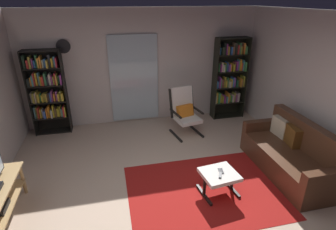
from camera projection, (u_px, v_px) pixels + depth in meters
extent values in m
plane|color=#CCAE96|center=(173.00, 195.00, 4.09)|extent=(7.02, 7.02, 0.00)
cube|color=beige|center=(143.00, 67.00, 6.16)|extent=(5.60, 0.06, 2.60)
cube|color=silver|center=(134.00, 79.00, 6.15)|extent=(1.10, 0.01, 2.00)
cube|color=#A01915|center=(203.00, 190.00, 4.18)|extent=(2.34, 1.79, 0.01)
cylinder|color=tan|center=(23.00, 179.00, 4.04)|extent=(0.05, 0.05, 0.51)
cylinder|color=tan|center=(0.00, 182.00, 3.98)|extent=(0.05, 0.05, 0.51)
cube|color=black|center=(29.00, 94.00, 5.59)|extent=(0.02, 0.30, 1.83)
cube|color=black|center=(66.00, 92.00, 5.74)|extent=(0.02, 0.30, 1.83)
cube|color=black|center=(49.00, 91.00, 5.79)|extent=(0.75, 0.02, 1.83)
cube|color=black|center=(55.00, 131.00, 6.03)|extent=(0.72, 0.28, 0.02)
cube|color=black|center=(52.00, 117.00, 5.89)|extent=(0.72, 0.28, 0.02)
cube|color=black|center=(49.00, 101.00, 5.74)|extent=(0.72, 0.28, 0.02)
cube|color=black|center=(46.00, 85.00, 5.59)|extent=(0.72, 0.28, 0.02)
cube|color=black|center=(43.00, 68.00, 5.45)|extent=(0.72, 0.28, 0.02)
cube|color=black|center=(40.00, 51.00, 5.30)|extent=(0.72, 0.28, 0.02)
cube|color=#579698|center=(35.00, 113.00, 5.75)|extent=(0.03, 0.11, 0.25)
cube|color=#A4963A|center=(38.00, 112.00, 5.79)|extent=(0.03, 0.17, 0.25)
cube|color=red|center=(39.00, 112.00, 5.77)|extent=(0.02, 0.18, 0.25)
cube|color=gold|center=(41.00, 113.00, 5.82)|extent=(0.03, 0.19, 0.20)
cube|color=#BFB4AF|center=(43.00, 113.00, 5.80)|extent=(0.02, 0.12, 0.20)
cube|color=#3E5EB7|center=(45.00, 114.00, 5.81)|extent=(0.04, 0.21, 0.17)
cube|color=orange|center=(47.00, 112.00, 5.81)|extent=(0.02, 0.19, 0.22)
cube|color=orange|center=(49.00, 111.00, 5.82)|extent=(0.04, 0.16, 0.26)
cube|color=beige|center=(52.00, 113.00, 5.84)|extent=(0.04, 0.22, 0.18)
cube|color=gold|center=(54.00, 111.00, 5.84)|extent=(0.03, 0.17, 0.27)
cube|color=brown|center=(56.00, 112.00, 5.85)|extent=(0.04, 0.15, 0.21)
cube|color=gold|center=(58.00, 112.00, 5.89)|extent=(0.04, 0.17, 0.19)
cube|color=#A59128|center=(60.00, 111.00, 5.89)|extent=(0.02, 0.15, 0.22)
cube|color=#5D9B91|center=(62.00, 112.00, 5.90)|extent=(0.04, 0.19, 0.18)
cube|color=red|center=(64.00, 111.00, 5.88)|extent=(0.03, 0.22, 0.23)
cube|color=gold|center=(65.00, 111.00, 5.89)|extent=(0.02, 0.20, 0.23)
cube|color=beige|center=(32.00, 97.00, 5.64)|extent=(0.03, 0.17, 0.21)
cube|color=olive|center=(34.00, 97.00, 5.62)|extent=(0.04, 0.20, 0.22)
cube|color=beige|center=(36.00, 97.00, 5.64)|extent=(0.02, 0.21, 0.22)
cube|color=#A88E35|center=(37.00, 96.00, 5.66)|extent=(0.02, 0.17, 0.24)
cube|color=gold|center=(39.00, 97.00, 5.68)|extent=(0.03, 0.24, 0.18)
cube|color=#2E8951|center=(41.00, 98.00, 5.68)|extent=(0.02, 0.11, 0.17)
cube|color=gold|center=(43.00, 98.00, 5.69)|extent=(0.04, 0.18, 0.15)
cube|color=olive|center=(45.00, 97.00, 5.68)|extent=(0.04, 0.12, 0.18)
cube|color=gold|center=(47.00, 97.00, 5.69)|extent=(0.03, 0.20, 0.19)
cube|color=#2D221D|center=(49.00, 96.00, 5.71)|extent=(0.03, 0.21, 0.19)
cube|color=#3055A2|center=(51.00, 96.00, 5.70)|extent=(0.02, 0.21, 0.20)
cube|color=#924389|center=(52.00, 95.00, 5.71)|extent=(0.03, 0.19, 0.24)
cube|color=orange|center=(55.00, 97.00, 5.74)|extent=(0.03, 0.17, 0.17)
cube|color=#97478D|center=(57.00, 95.00, 5.74)|extent=(0.03, 0.13, 0.21)
cube|color=gold|center=(59.00, 96.00, 5.76)|extent=(0.04, 0.22, 0.17)
cube|color=#99993D|center=(61.00, 95.00, 5.74)|extent=(0.03, 0.12, 0.22)
cube|color=gold|center=(63.00, 96.00, 5.77)|extent=(0.04, 0.22, 0.17)
cube|color=#242F2B|center=(29.00, 82.00, 5.48)|extent=(0.04, 0.18, 0.16)
cube|color=orange|center=(31.00, 82.00, 5.49)|extent=(0.04, 0.12, 0.18)
cube|color=teal|center=(33.00, 80.00, 5.50)|extent=(0.03, 0.21, 0.22)
cube|color=#BF3C37|center=(34.00, 79.00, 5.49)|extent=(0.02, 0.18, 0.27)
cube|color=gold|center=(37.00, 79.00, 5.52)|extent=(0.03, 0.17, 0.26)
cube|color=teal|center=(39.00, 79.00, 5.52)|extent=(0.03, 0.12, 0.26)
cube|color=gold|center=(41.00, 80.00, 5.54)|extent=(0.03, 0.16, 0.19)
cube|color=red|center=(43.00, 80.00, 5.53)|extent=(0.04, 0.20, 0.20)
cube|color=#367D4D|center=(45.00, 79.00, 5.54)|extent=(0.04, 0.16, 0.25)
cube|color=#25252D|center=(48.00, 80.00, 5.58)|extent=(0.03, 0.18, 0.19)
cube|color=beige|center=(50.00, 79.00, 5.57)|extent=(0.03, 0.20, 0.23)
cube|color=#9C3D8A|center=(52.00, 80.00, 5.57)|extent=(0.02, 0.15, 0.19)
cube|color=olive|center=(54.00, 80.00, 5.58)|extent=(0.03, 0.11, 0.18)
cube|color=red|center=(56.00, 78.00, 5.60)|extent=(0.03, 0.19, 0.25)
cube|color=gold|center=(57.00, 79.00, 5.59)|extent=(0.02, 0.23, 0.22)
cube|color=#2F804C|center=(59.00, 79.00, 5.62)|extent=(0.04, 0.11, 0.18)
cube|color=#97348D|center=(61.00, 79.00, 5.60)|extent=(0.04, 0.22, 0.21)
cube|color=#1B3021|center=(24.00, 62.00, 5.32)|extent=(0.04, 0.18, 0.27)
cube|color=red|center=(28.00, 64.00, 5.34)|extent=(0.04, 0.12, 0.17)
cube|color=#9C9437|center=(30.00, 62.00, 5.35)|extent=(0.04, 0.19, 0.24)
cube|color=#934183|center=(32.00, 63.00, 5.36)|extent=(0.02, 0.11, 0.19)
cube|color=#2A61A3|center=(35.00, 64.00, 5.39)|extent=(0.04, 0.11, 0.15)
cube|color=#3A8B4E|center=(37.00, 61.00, 5.38)|extent=(0.02, 0.13, 0.26)
cube|color=gold|center=(39.00, 63.00, 5.38)|extent=(0.03, 0.19, 0.20)
cube|color=orange|center=(41.00, 62.00, 5.40)|extent=(0.03, 0.22, 0.24)
cube|color=beige|center=(43.00, 63.00, 5.43)|extent=(0.02, 0.21, 0.16)
cube|color=#3565A8|center=(45.00, 63.00, 5.43)|extent=(0.04, 0.17, 0.18)
cube|color=gold|center=(48.00, 64.00, 5.42)|extent=(0.03, 0.24, 0.16)
cube|color=#272C32|center=(50.00, 61.00, 5.43)|extent=(0.04, 0.12, 0.26)
cube|color=gold|center=(52.00, 62.00, 5.44)|extent=(0.04, 0.13, 0.18)
cube|color=teal|center=(55.00, 61.00, 5.46)|extent=(0.04, 0.17, 0.22)
cube|color=red|center=(57.00, 62.00, 5.44)|extent=(0.03, 0.18, 0.20)
cube|color=black|center=(215.00, 80.00, 6.35)|extent=(0.02, 0.30, 1.95)
cube|color=black|center=(244.00, 78.00, 6.51)|extent=(0.02, 0.30, 1.95)
cube|color=black|center=(227.00, 77.00, 6.56)|extent=(0.79, 0.02, 1.95)
cube|color=black|center=(226.00, 115.00, 6.82)|extent=(0.75, 0.28, 0.02)
cube|color=black|center=(227.00, 102.00, 6.66)|extent=(0.75, 0.28, 0.02)
cube|color=black|center=(229.00, 87.00, 6.51)|extent=(0.75, 0.28, 0.02)
cube|color=black|center=(230.00, 71.00, 6.35)|extent=(0.75, 0.28, 0.02)
cube|color=black|center=(232.00, 55.00, 6.19)|extent=(0.75, 0.28, 0.02)
cube|color=black|center=(234.00, 38.00, 6.04)|extent=(0.75, 0.28, 0.02)
cube|color=beige|center=(215.00, 99.00, 6.54)|extent=(0.02, 0.19, 0.21)
cube|color=gold|center=(216.00, 97.00, 6.54)|extent=(0.04, 0.13, 0.27)
cube|color=#2E8844|center=(218.00, 97.00, 6.55)|extent=(0.04, 0.21, 0.26)
cube|color=#AA9732|center=(220.00, 98.00, 6.57)|extent=(0.04, 0.14, 0.22)
cube|color=#A3972B|center=(222.00, 99.00, 6.58)|extent=(0.03, 0.18, 0.17)
cube|color=purple|center=(223.00, 99.00, 6.59)|extent=(0.02, 0.24, 0.18)
cube|color=orange|center=(225.00, 99.00, 6.60)|extent=(0.02, 0.13, 0.17)
cube|color=teal|center=(226.00, 99.00, 6.61)|extent=(0.03, 0.22, 0.15)
cube|color=orange|center=(227.00, 97.00, 6.61)|extent=(0.02, 0.23, 0.25)
cube|color=olive|center=(228.00, 98.00, 6.64)|extent=(0.04, 0.15, 0.18)
cube|color=#398741|center=(230.00, 98.00, 6.65)|extent=(0.04, 0.15, 0.15)
cube|color=beige|center=(232.00, 98.00, 6.66)|extent=(0.03, 0.22, 0.17)
cube|color=#9C9B3D|center=(234.00, 97.00, 6.66)|extent=(0.04, 0.16, 0.22)
cube|color=#994389|center=(235.00, 98.00, 6.66)|extent=(0.02, 0.17, 0.17)
cube|color=beige|center=(237.00, 97.00, 6.67)|extent=(0.04, 0.22, 0.21)
cube|color=#BABC9C|center=(238.00, 97.00, 6.68)|extent=(0.04, 0.12, 0.21)
cube|color=#3267A9|center=(216.00, 84.00, 6.39)|extent=(0.04, 0.20, 0.18)
cube|color=olive|center=(217.00, 84.00, 6.42)|extent=(0.02, 0.14, 0.15)
cube|color=purple|center=(219.00, 82.00, 6.39)|extent=(0.03, 0.24, 0.26)
cube|color=#358649|center=(220.00, 83.00, 6.40)|extent=(0.03, 0.13, 0.20)
cube|color=brown|center=(222.00, 83.00, 6.42)|extent=(0.04, 0.14, 0.19)
cube|color=olive|center=(224.00, 82.00, 6.42)|extent=(0.04, 0.14, 0.25)
cube|color=gold|center=(226.00, 84.00, 6.43)|extent=(0.04, 0.11, 0.17)
cube|color=#438448|center=(227.00, 82.00, 6.45)|extent=(0.03, 0.11, 0.23)
cube|color=beige|center=(229.00, 83.00, 6.47)|extent=(0.04, 0.24, 0.15)
cube|color=gold|center=(231.00, 83.00, 6.46)|extent=(0.03, 0.15, 0.19)
cube|color=#3563B1|center=(232.00, 82.00, 6.47)|extent=(0.03, 0.17, 0.23)
cube|color=#893E93|center=(233.00, 82.00, 6.48)|extent=(0.03, 0.18, 0.23)
cube|color=#2B5DB4|center=(234.00, 82.00, 6.52)|extent=(0.03, 0.12, 0.18)
cube|color=#2C7B45|center=(236.00, 83.00, 6.50)|extent=(0.02, 0.20, 0.16)
cube|color=brown|center=(238.00, 82.00, 6.51)|extent=(0.04, 0.14, 0.18)
cube|color=orange|center=(240.00, 82.00, 6.51)|extent=(0.03, 0.23, 0.20)
cube|color=#913B8A|center=(240.00, 83.00, 6.54)|extent=(0.03, 0.20, 0.15)
cube|color=#A19F2D|center=(242.00, 81.00, 6.52)|extent=(0.04, 0.20, 0.25)
cube|color=teal|center=(217.00, 68.00, 6.26)|extent=(0.03, 0.13, 0.18)
cube|color=#379143|center=(218.00, 67.00, 6.25)|extent=(0.02, 0.16, 0.20)
cube|color=#913585|center=(220.00, 68.00, 6.25)|extent=(0.02, 0.19, 0.17)
cube|color=beige|center=(221.00, 67.00, 6.24)|extent=(0.03, 0.15, 0.23)
cube|color=beige|center=(223.00, 68.00, 6.27)|extent=(0.03, 0.21, 0.16)
cube|color=#3D863C|center=(224.00, 68.00, 6.26)|extent=(0.02, 0.22, 0.18)
cube|color=gold|center=(225.00, 67.00, 6.29)|extent=(0.02, 0.12, 0.19)
cube|color=#375EA3|center=(226.00, 66.00, 6.30)|extent=(0.03, 0.17, 0.21)
cube|color=#8E4695|center=(228.00, 67.00, 6.30)|extent=(0.04, 0.21, 0.17)
cube|color=orange|center=(230.00, 67.00, 6.31)|extent=(0.02, 0.19, 0.19)
cube|color=#C03727|center=(231.00, 67.00, 6.33)|extent=(0.02, 0.11, 0.16)
cube|color=#A19F27|center=(232.00, 67.00, 6.33)|extent=(0.04, 0.23, 0.16)
cube|color=brown|center=(234.00, 66.00, 6.34)|extent=(0.04, 0.12, 0.20)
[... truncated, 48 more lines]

